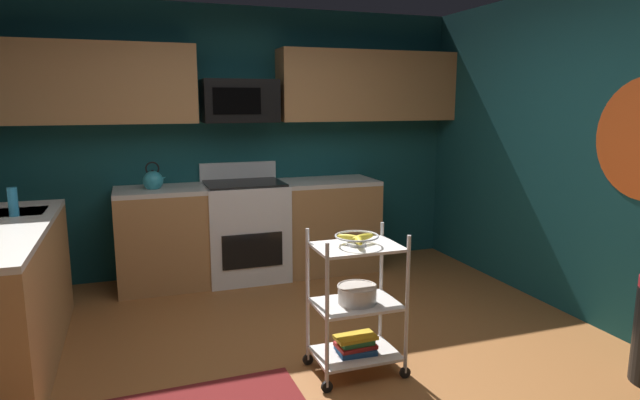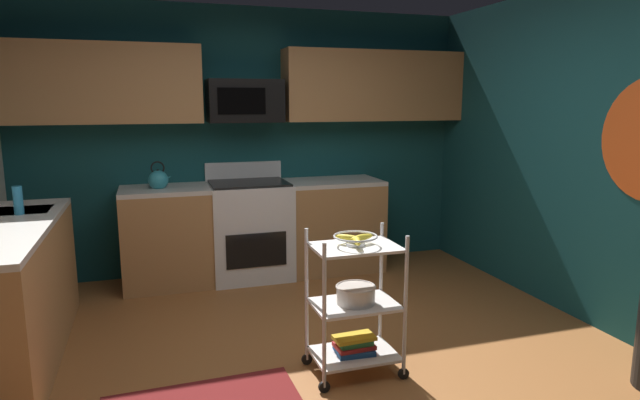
{
  "view_description": "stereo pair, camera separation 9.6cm",
  "coord_description": "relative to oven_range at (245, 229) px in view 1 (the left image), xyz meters",
  "views": [
    {
      "loc": [
        -1.07,
        -2.94,
        1.7
      ],
      "look_at": [
        0.1,
        0.4,
        1.05
      ],
      "focal_mm": 30.33,
      "sensor_mm": 36.0,
      "label": 1
    },
    {
      "loc": [
        -0.98,
        -2.97,
        1.7
      ],
      "look_at": [
        0.1,
        0.4,
        1.05
      ],
      "focal_mm": 30.33,
      "sensor_mm": 36.0,
      "label": 2
    }
  ],
  "objects": [
    {
      "name": "oven_range",
      "position": [
        0.0,
        0.0,
        0.0
      ],
      "size": [
        0.76,
        0.65,
        1.1
      ],
      "color": "white",
      "rests_on": "ground"
    },
    {
      "name": "microwave",
      "position": [
        -0.0,
        0.1,
        1.22
      ],
      "size": [
        0.7,
        0.39,
        0.4
      ],
      "color": "black"
    },
    {
      "name": "wall_right",
      "position": [
        2.3,
        -2.1,
        0.82
      ],
      "size": [
        0.06,
        4.8,
        2.6
      ],
      "primitive_type": "cube",
      "color": "#14474C",
      "rests_on": "ground"
    },
    {
      "name": "fruit_bowl",
      "position": [
        0.27,
        -2.1,
        0.4
      ],
      "size": [
        0.27,
        0.27,
        0.07
      ],
      "color": "silver",
      "rests_on": "rolling_cart"
    },
    {
      "name": "dish_soap_bottle",
      "position": [
        -1.78,
        -0.92,
        0.54
      ],
      "size": [
        0.06,
        0.06,
        0.2
      ],
      "primitive_type": "cylinder",
      "color": "#2D8CBF",
      "rests_on": "counter_run"
    },
    {
      "name": "floor",
      "position": [
        0.07,
        -2.1,
        -0.5
      ],
      "size": [
        4.4,
        4.8,
        0.04
      ],
      "primitive_type": "cube",
      "color": "#995B2D",
      "rests_on": "ground"
    },
    {
      "name": "mixing_bowl_large",
      "position": [
        0.28,
        -2.1,
        0.04
      ],
      "size": [
        0.25,
        0.25,
        0.11
      ],
      "color": "silver",
      "rests_on": "rolling_cart"
    },
    {
      "name": "wall_back",
      "position": [
        0.07,
        0.33,
        0.82
      ],
      "size": [
        4.52,
        0.06,
        2.6
      ],
      "primitive_type": "cube",
      "color": "#14474C",
      "rests_on": "ground"
    },
    {
      "name": "book_stack",
      "position": [
        0.27,
        -2.1,
        -0.3
      ],
      "size": [
        0.27,
        0.2,
        0.11
      ],
      "color": "#1E4C8C",
      "rests_on": "rolling_cart"
    },
    {
      "name": "rolling_cart",
      "position": [
        0.27,
        -2.1,
        -0.03
      ],
      "size": [
        0.59,
        0.39,
        0.91
      ],
      "color": "silver",
      "rests_on": "ground"
    },
    {
      "name": "upper_cabinets",
      "position": [
        0.09,
        0.13,
        1.37
      ],
      "size": [
        4.4,
        0.33,
        0.7
      ],
      "color": "#B27F4C"
    },
    {
      "name": "kettle",
      "position": [
        -0.83,
        -0.0,
        0.52
      ],
      "size": [
        0.21,
        0.18,
        0.26
      ],
      "color": "teal",
      "rests_on": "counter_run"
    },
    {
      "name": "counter_run",
      "position": [
        -0.76,
        -0.55,
        -0.01
      ],
      "size": [
        3.45,
        2.52,
        0.92
      ],
      "color": "#B27F4C",
      "rests_on": "ground"
    }
  ]
}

